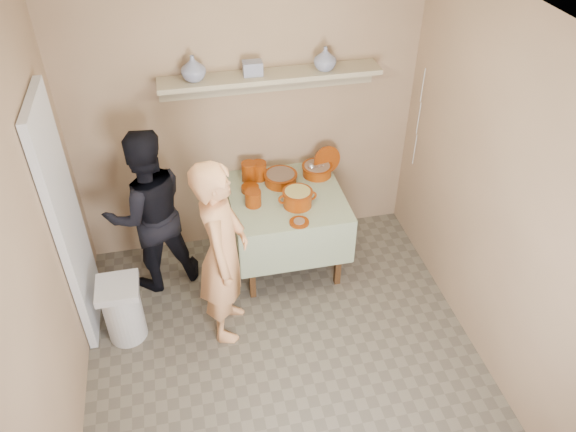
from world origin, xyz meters
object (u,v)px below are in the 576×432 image
object	(u,v)px
person_helper	(148,212)
serving_table	(286,206)
person_cook	(223,253)
cazuela_rice	(298,197)
trash_bin	(123,310)

from	to	relation	value
person_helper	serving_table	bearing A→B (deg)	164.54
person_cook	person_helper	world-z (taller)	person_cook
person_helper	cazuela_rice	xyz separation A→B (m)	(1.22, -0.18, 0.10)
person_helper	cazuela_rice	size ratio (longest dim) A/B	4.53
person_helper	trash_bin	size ratio (longest dim) A/B	2.67
serving_table	person_helper	bearing A→B (deg)	179.15
person_cook	cazuela_rice	bearing A→B (deg)	-40.58
person_helper	cazuela_rice	bearing A→B (deg)	156.96
person_helper	serving_table	size ratio (longest dim) A/B	1.54
person_cook	cazuela_rice	distance (m)	0.85
trash_bin	person_cook	bearing A→B (deg)	-4.90
trash_bin	cazuela_rice	bearing A→B (deg)	16.02
person_cook	cazuela_rice	size ratio (longest dim) A/B	4.80
person_cook	serving_table	bearing A→B (deg)	-29.96
person_helper	trash_bin	world-z (taller)	person_helper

